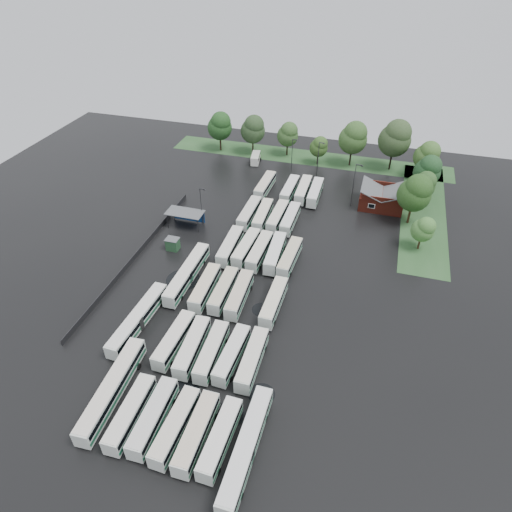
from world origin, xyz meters
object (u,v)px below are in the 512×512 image
(brick_building, at_px, (381,199))
(artic_bus_east, at_px, (246,447))
(minibus, at_px, (256,158))
(artic_bus_west_a, at_px, (112,388))

(brick_building, relative_size, artic_bus_east, 0.59)
(brick_building, distance_m, minibus, 38.38)
(minibus, bearing_deg, artic_bus_east, -83.80)
(brick_building, bearing_deg, artic_bus_east, -99.83)
(artic_bus_east, bearing_deg, brick_building, 80.38)
(minibus, bearing_deg, brick_building, -31.81)
(brick_building, relative_size, minibus, 1.67)
(artic_bus_west_a, relative_size, artic_bus_east, 1.01)
(artic_bus_east, bearing_deg, minibus, 105.94)
(brick_building, height_order, artic_bus_east, brick_building)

